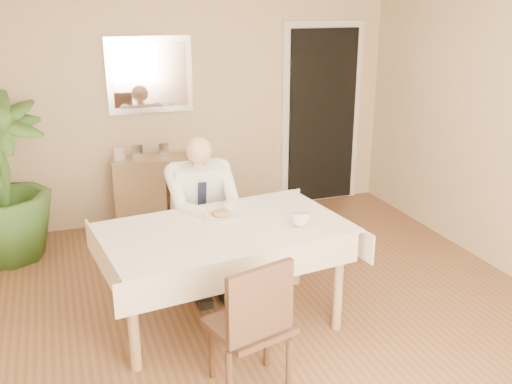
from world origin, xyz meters
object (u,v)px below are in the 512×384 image
object	(u,v)px
chair_far	(196,216)
dining_table	(225,238)
coffee_mug	(300,219)
sideboard	(159,192)
chair_near	(254,322)
potted_palm	(0,180)
seated_man	(204,207)

from	to	relation	value
chair_far	dining_table	bearing A→B (deg)	-87.35
coffee_mug	sideboard	size ratio (longest dim) A/B	0.14
chair_near	dining_table	bearing A→B (deg)	68.38
sideboard	dining_table	bearing A→B (deg)	-81.47
dining_table	chair_far	xyz separation A→B (m)	(0.00, 0.88, -0.15)
chair_near	potted_palm	distance (m)	2.99
seated_man	potted_palm	xyz separation A→B (m)	(-1.56, 1.13, 0.06)
chair_near	sideboard	xyz separation A→B (m)	(-0.01, 2.94, -0.15)
coffee_mug	dining_table	bearing A→B (deg)	162.64
coffee_mug	potted_palm	size ratio (longest dim) A/B	0.09
seated_man	chair_far	bearing A→B (deg)	90.00
dining_table	sideboard	size ratio (longest dim) A/B	2.01
chair_far	seated_man	xyz separation A→B (m)	(0.00, -0.29, 0.18)
seated_man	coffee_mug	world-z (taller)	seated_man
dining_table	seated_man	bearing A→B (deg)	82.81
dining_table	coffee_mug	distance (m)	0.55
chair_near	coffee_mug	size ratio (longest dim) A/B	6.93
coffee_mug	sideboard	bearing A→B (deg)	105.31
sideboard	seated_man	bearing A→B (deg)	-80.35
seated_man	dining_table	bearing A→B (deg)	-90.00
dining_table	chair_far	bearing A→B (deg)	82.81
sideboard	chair_near	bearing A→B (deg)	-84.15
seated_man	potted_palm	size ratio (longest dim) A/B	0.83
chair_near	sideboard	size ratio (longest dim) A/B	0.99
chair_far	sideboard	size ratio (longest dim) A/B	1.00
chair_near	coffee_mug	distance (m)	0.98
seated_man	sideboard	xyz separation A→B (m)	(-0.10, 1.47, -0.32)
chair_far	coffee_mug	bearing A→B (deg)	-61.35
sideboard	potted_palm	world-z (taller)	potted_palm
dining_table	sideboard	world-z (taller)	dining_table
dining_table	chair_near	world-z (taller)	chair_near
dining_table	chair_far	world-z (taller)	chair_far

